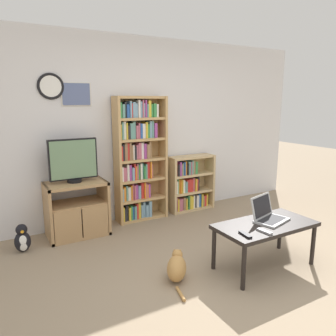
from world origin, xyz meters
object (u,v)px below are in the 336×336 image
Objects in this scene: bookshelf_short at (188,185)px; laptop at (268,214)px; remote_near_laptop at (245,235)px; tv_stand at (77,209)px; penguin_figurine at (22,239)px; cat at (177,267)px; television at (73,161)px; remote_far_from_laptop at (264,231)px; coffee_table at (265,228)px; bookshelf_tall at (138,159)px.

laptop is at bearing -97.08° from bookshelf_short.
laptop reaches higher than remote_near_laptop.
tv_stand is 2.26× the size of penguin_figurine.
cat is (-1.01, 0.18, -0.42)m from laptop.
television reaches higher than laptop.
remote_near_laptop is (-0.48, -0.19, -0.05)m from laptop.
remote_far_from_laptop is (-0.50, -2.10, 0.09)m from bookshelf_short.
tv_stand is at bearing -80.00° from television.
coffee_table is at bearing -99.37° from bookshelf_short.
bookshelf_tall is 4.16× the size of laptop.
laptop is at bearing -48.01° from tv_stand.
laptop is 1.28× the size of penguin_figurine.
bookshelf_short is 2.12m from cat.
remote_far_from_laptop is 0.49× the size of penguin_figurine.
remote_far_from_laptop is (0.36, -2.11, -0.41)m from bookshelf_tall.
laptop is at bearing -34.84° from penguin_figurine.
laptop is 0.79× the size of cat.
television is 2.42m from coffee_table.
penguin_figurine is at bearing 132.46° from remote_far_from_laptop.
penguin_figurine reaches higher than cat.
tv_stand is 2.34m from laptop.
bookshelf_short is 2.16m from remote_far_from_laptop.
coffee_table is 0.16m from laptop.
remote_near_laptop is 0.74m from cat.
television reaches higher than remote_far_from_laptop.
remote_near_laptop is 1.01× the size of remote_far_from_laptop.
remote_far_from_laptop is (1.30, -1.99, -0.49)m from television.
bookshelf_short is 2.04× the size of laptop.
laptop is (0.63, -1.89, -0.35)m from bookshelf_tall.
remote_near_laptop is at bearing -44.83° from penguin_figurine.
bookshelf_short is at bearing 7.28° from penguin_figurine.
bookshelf_short reaches higher than remote_far_from_laptop.
cat is at bearing -70.37° from tv_stand.
bookshelf_short reaches higher than remote_near_laptop.
tv_stand is 0.71× the size of coffee_table.
bookshelf_tall is 10.87× the size of remote_far_from_laptop.
cat is at bearing -102.45° from bookshelf_tall.
remote_far_from_laptop is (-0.27, -0.22, -0.05)m from laptop.
cat is 1.62× the size of penguin_figurine.
laptop reaches higher than remote_far_from_laptop.
television is 0.95m from bookshelf_tall.
remote_far_from_laptop is 2.68m from penguin_figurine.
tv_stand is at bearing 116.56° from laptop.
tv_stand reaches higher than penguin_figurine.
penguin_figurine is at bearing -165.92° from tv_stand.
bookshelf_short is (0.86, -0.01, -0.49)m from bookshelf_tall.
remote_near_laptop is (1.08, -1.96, -0.49)m from television.
television reaches higher than bookshelf_short.
tv_stand is at bearing -53.18° from remote_near_laptop.
coffee_table is at bearing 36.05° from remote_far_from_laptop.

